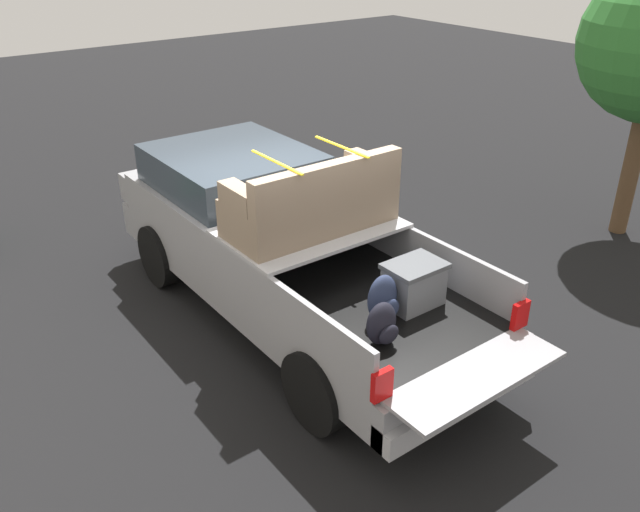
% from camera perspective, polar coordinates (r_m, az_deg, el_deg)
% --- Properties ---
extents(ground_plane, '(40.00, 40.00, 0.00)m').
position_cam_1_polar(ground_plane, '(8.18, -2.53, -5.30)').
color(ground_plane, black).
extents(pickup_truck, '(6.05, 2.06, 2.23)m').
position_cam_1_polar(pickup_truck, '(7.99, -4.13, 1.59)').
color(pickup_truck, gray).
rests_on(pickup_truck, ground_plane).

